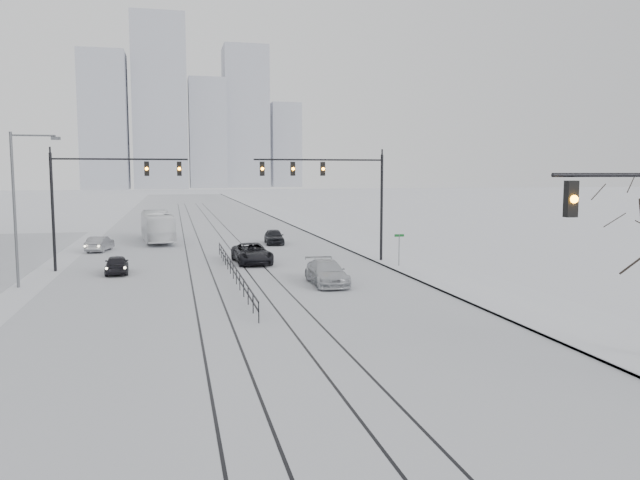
% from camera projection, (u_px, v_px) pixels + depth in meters
% --- Properties ---
extents(road, '(22.00, 260.00, 0.02)m').
position_uv_depth(road, '(207.00, 234.00, 68.28)').
color(road, silver).
rests_on(road, ground).
extents(sidewalk_east, '(5.00, 260.00, 0.16)m').
position_uv_depth(sidewalk_east, '(327.00, 231.00, 71.35)').
color(sidewalk_east, silver).
rests_on(sidewalk_east, ground).
extents(curb, '(0.10, 260.00, 0.12)m').
position_uv_depth(curb, '(306.00, 231.00, 70.80)').
color(curb, gray).
rests_on(curb, ground).
extents(tram_rails, '(5.30, 180.00, 0.01)m').
position_uv_depth(tram_rails, '(221.00, 258.00, 48.93)').
color(tram_rails, black).
rests_on(tram_rails, ground).
extents(skyline, '(96.00, 48.00, 72.00)m').
position_uv_depth(skyline, '(191.00, 118.00, 272.88)').
color(skyline, '#A5A8B5').
rests_on(skyline, ground).
extents(traffic_mast_ne, '(9.60, 0.37, 8.00)m').
position_uv_depth(traffic_mast_ne, '(338.00, 185.00, 45.33)').
color(traffic_mast_ne, black).
rests_on(traffic_mast_ne, ground).
extents(traffic_mast_nw, '(9.10, 0.37, 8.00)m').
position_uv_depth(traffic_mast_nw, '(98.00, 189.00, 42.51)').
color(traffic_mast_nw, black).
rests_on(traffic_mast_nw, ground).
extents(street_light_west, '(2.73, 0.25, 9.00)m').
position_uv_depth(street_light_west, '(19.00, 198.00, 35.91)').
color(street_light_west, '#595B60').
rests_on(street_light_west, ground).
extents(median_fence, '(0.06, 24.00, 1.00)m').
position_uv_depth(median_fence, '(233.00, 271.00, 39.20)').
color(median_fence, black).
rests_on(median_fence, ground).
extents(street_sign, '(0.70, 0.06, 2.40)m').
position_uv_depth(street_sign, '(399.00, 245.00, 43.71)').
color(street_sign, '#595B60').
rests_on(street_sign, ground).
extents(sedan_sb_inner, '(1.68, 3.76, 1.25)m').
position_uv_depth(sedan_sb_inner, '(117.00, 265.00, 41.18)').
color(sedan_sb_inner, black).
rests_on(sedan_sb_inner, ground).
extents(sedan_sb_outer, '(2.12, 4.14, 1.30)m').
position_uv_depth(sedan_sb_outer, '(100.00, 244.00, 52.97)').
color(sedan_sb_outer, gray).
rests_on(sedan_sb_outer, ground).
extents(sedan_nb_front, '(2.76, 5.46, 1.48)m').
position_uv_depth(sedan_nb_front, '(252.00, 254.00, 45.93)').
color(sedan_nb_front, black).
rests_on(sedan_nb_front, ground).
extents(sedan_nb_right, '(2.06, 4.96, 1.43)m').
position_uv_depth(sedan_nb_right, '(327.00, 273.00, 37.19)').
color(sedan_nb_right, '#B8BCC1').
rests_on(sedan_nb_right, ground).
extents(sedan_nb_far, '(1.90, 4.21, 1.40)m').
position_uv_depth(sedan_nb_far, '(274.00, 237.00, 58.38)').
color(sedan_nb_far, black).
rests_on(sedan_nb_far, ground).
extents(box_truck, '(3.52, 10.83, 2.96)m').
position_uv_depth(box_truck, '(157.00, 227.00, 60.30)').
color(box_truck, white).
rests_on(box_truck, ground).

